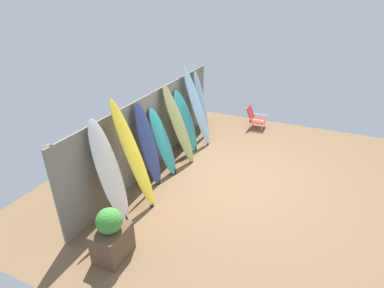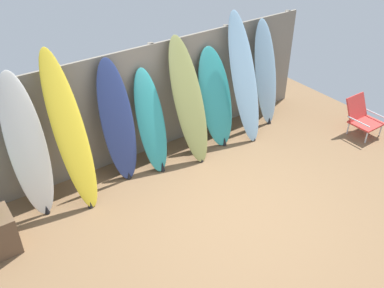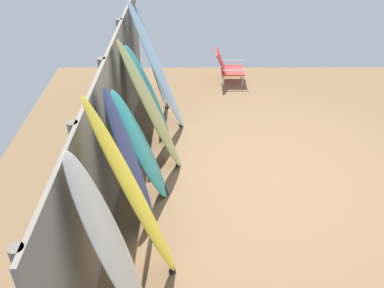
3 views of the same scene
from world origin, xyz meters
TOP-DOWN VIEW (x-y plane):
  - ground at (0.00, 0.00)m, footprint 7.68×7.68m
  - fence_back at (-0.00, 2.01)m, footprint 6.08×0.11m
  - surfboard_white_0 at (-2.11, 1.68)m, footprint 0.52×0.59m
  - surfboard_yellow_1 at (-1.58, 1.52)m, footprint 0.49×0.79m
  - surfboard_navy_2 at (-0.83, 1.67)m, footprint 0.50×0.47m
  - surfboard_teal_3 at (-0.31, 1.62)m, footprint 0.51×0.72m
  - surfboard_olive_4 at (0.33, 1.53)m, footprint 0.52×0.80m
  - surfboard_teal_5 at (0.94, 1.63)m, footprint 0.64×0.72m
  - surfboard_skyblue_6 at (1.45, 1.52)m, footprint 0.52×0.85m
  - surfboard_skyblue_7 at (2.08, 1.65)m, footprint 0.52×0.52m
  - beach_chair at (3.17, 0.30)m, footprint 0.50×0.56m

SIDE VIEW (x-z plane):
  - ground at x=0.00m, z-range 0.00..0.00m
  - beach_chair at x=3.17m, z-range 0.00..0.65m
  - surfboard_teal_3 at x=-0.31m, z-range -0.01..1.53m
  - surfboard_teal_5 at x=0.94m, z-range -0.01..1.59m
  - fence_back at x=0.00m, z-range 0.00..1.80m
  - surfboard_navy_2 at x=-0.83m, z-range -0.01..1.82m
  - surfboard_skyblue_7 at x=2.08m, z-range -0.01..1.84m
  - surfboard_olive_4 at x=0.33m, z-range -0.01..1.90m
  - surfboard_white_0 at x=-2.11m, z-range -0.01..1.94m
  - surfboard_skyblue_6 at x=1.45m, z-range -0.01..2.08m
  - surfboard_yellow_1 at x=-1.58m, z-range -0.02..2.14m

